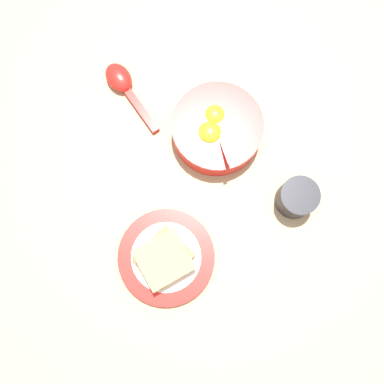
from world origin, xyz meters
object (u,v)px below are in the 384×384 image
(toast_plate, at_px, (166,257))
(soup_spoon, at_px, (123,84))
(egg_bowl, at_px, (217,129))
(toast_sandwich, at_px, (164,258))
(drinking_cup, at_px, (297,198))

(toast_plate, height_order, soup_spoon, soup_spoon)
(egg_bowl, bearing_deg, toast_sandwich, -104.16)
(egg_bowl, distance_m, drinking_cup, 0.20)
(egg_bowl, relative_size, soup_spoon, 1.22)
(toast_sandwich, bearing_deg, drinking_cup, 32.14)
(soup_spoon, xyz_separation_m, drinking_cup, (0.36, -0.18, 0.02))
(toast_plate, xyz_separation_m, soup_spoon, (-0.13, 0.32, 0.00))
(toast_plate, bearing_deg, drinking_cup, 31.87)
(toast_plate, height_order, toast_sandwich, toast_sandwich)
(egg_bowl, relative_size, toast_plate, 0.96)
(toast_sandwich, relative_size, soup_spoon, 0.86)
(egg_bowl, xyz_separation_m, drinking_cup, (0.16, -0.11, 0.00))
(toast_plate, xyz_separation_m, toast_sandwich, (-0.00, -0.00, 0.03))
(toast_sandwich, distance_m, soup_spoon, 0.35)
(egg_bowl, height_order, drinking_cup, egg_bowl)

